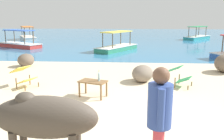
{
  "coord_description": "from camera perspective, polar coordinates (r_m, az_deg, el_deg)",
  "views": [
    {
      "loc": [
        0.24,
        -4.71,
        2.28
      ],
      "look_at": [
        -0.3,
        3.0,
        0.55
      ],
      "focal_mm": 38.66,
      "sensor_mm": 36.0,
      "label": 1
    }
  ],
  "objects": [
    {
      "name": "person_standing",
      "position": [
        3.26,
        11.11,
        -10.93
      ],
      "size": [
        0.32,
        0.51,
        1.62
      ],
      "rotation": [
        0.0,
        0.0,
        6.23
      ],
      "color": "#CC3D47",
      "rests_on": "sand_beach"
    },
    {
      "name": "cow",
      "position": [
        3.82,
        -16.37,
        -10.71
      ],
      "size": [
        2.03,
        0.62,
        1.15
      ],
      "rotation": [
        0.0,
        0.0,
        3.13
      ],
      "color": "#4C4238",
      "rests_on": "sand_beach"
    },
    {
      "name": "deck_chair_near",
      "position": [
        8.24,
        -20.14,
        -1.18
      ],
      "size": [
        0.93,
        0.83,
        0.68
      ],
      "rotation": [
        0.0,
        0.0,
        5.79
      ],
      "color": "brown",
      "rests_on": "sand_beach"
    },
    {
      "name": "boat_teal",
      "position": [
        25.91,
        19.49,
        7.48
      ],
      "size": [
        3.28,
        3.53,
        1.29
      ],
      "rotation": [
        0.0,
        0.0,
        0.85
      ],
      "color": "teal",
      "rests_on": "water_surface"
    },
    {
      "name": "boat_white",
      "position": [
        25.53,
        -19.31,
        7.42
      ],
      "size": [
        2.88,
        3.74,
        1.29
      ],
      "rotation": [
        0.0,
        0.0,
        2.11
      ],
      "color": "white",
      "rests_on": "water_surface"
    },
    {
      "name": "boat_red",
      "position": [
        19.29,
        -21.01,
        5.85
      ],
      "size": [
        3.78,
        2.75,
        1.29
      ],
      "rotation": [
        0.0,
        0.0,
        2.65
      ],
      "color": "#C63833",
      "rests_on": "water_surface"
    },
    {
      "name": "boat_green",
      "position": [
        16.26,
        1.17,
        5.57
      ],
      "size": [
        2.86,
        3.75,
        1.29
      ],
      "rotation": [
        0.0,
        0.0,
        1.04
      ],
      "color": "#338E66",
      "rests_on": "water_surface"
    },
    {
      "name": "low_bench_table",
      "position": [
        6.81,
        -4.54,
        -3.22
      ],
      "size": [
        0.86,
        0.67,
        0.47
      ],
      "rotation": [
        0.0,
        0.0,
        -0.34
      ],
      "color": "brown",
      "rests_on": "sand_beach"
    },
    {
      "name": "water_surface",
      "position": [
        26.81,
        3.47,
        7.69
      ],
      "size": [
        60.0,
        36.0,
        0.03
      ],
      "primitive_type": "cube",
      "color": "teal",
      "rests_on": "ground"
    },
    {
      "name": "shore_rock_large",
      "position": [
        8.47,
        7.24,
        -0.8
      ],
      "size": [
        0.96,
        1.13,
        0.58
      ],
      "primitive_type": "ellipsoid",
      "rotation": [
        0.0,
        0.0,
        1.3
      ],
      "color": "gray",
      "rests_on": "sand_beach"
    },
    {
      "name": "bottle",
      "position": [
        6.74,
        -3.11,
        -1.62
      ],
      "size": [
        0.07,
        0.07,
        0.3
      ],
      "color": "#A3C6D1",
      "rests_on": "low_bench_table"
    },
    {
      "name": "deck_chair_far",
      "position": [
        8.1,
        15.57,
        -1.11
      ],
      "size": [
        0.92,
        0.81,
        0.68
      ],
      "rotation": [
        0.0,
        0.0,
        5.83
      ],
      "color": "brown",
      "rests_on": "sand_beach"
    },
    {
      "name": "sand_beach",
      "position": [
        5.23,
        1.02,
        -12.97
      ],
      "size": [
        18.0,
        14.0,
        0.04
      ],
      "primitive_type": "cube",
      "color": "beige",
      "rests_on": "ground"
    },
    {
      "name": "shore_rock_small",
      "position": [
        11.66,
        -19.69,
        2.24
      ],
      "size": [
        0.89,
        0.98,
        0.58
      ],
      "primitive_type": "ellipsoid",
      "rotation": [
        0.0,
        0.0,
        1.79
      ],
      "color": "#6B5B4C",
      "rests_on": "sand_beach"
    }
  ]
}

